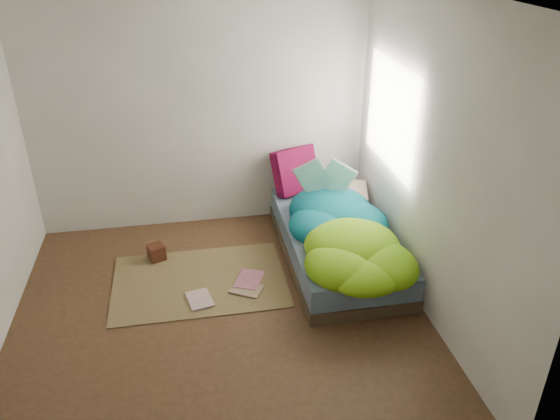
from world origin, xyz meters
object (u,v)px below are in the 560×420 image
object	(u,v)px
open_book	(325,169)
floor_book_b	(237,278)
wooden_box	(156,252)
bed	(336,243)
floor_book_a	(188,302)
pillow_magenta	(295,170)

from	to	relation	value
open_book	floor_book_b	distance (m)	1.38
open_book	wooden_box	world-z (taller)	open_book
bed	floor_book_a	size ratio (longest dim) A/B	7.09
pillow_magenta	open_book	bearing A→B (deg)	-96.64
bed	open_book	size ratio (longest dim) A/B	4.00
bed	pillow_magenta	size ratio (longest dim) A/B	4.06
pillow_magenta	floor_book_a	size ratio (longest dim) A/B	1.75
bed	floor_book_b	xyz separation A→B (m)	(-1.02, -0.22, -0.14)
pillow_magenta	open_book	world-z (taller)	open_book
floor_book_a	pillow_magenta	bearing A→B (deg)	36.14
wooden_box	floor_book_b	xyz separation A→B (m)	(0.75, -0.50, -0.06)
bed	open_book	world-z (taller)	open_book
open_book	pillow_magenta	bearing A→B (deg)	123.97
open_book	floor_book_b	xyz separation A→B (m)	(-0.97, -0.57, -0.81)
floor_book_a	wooden_box	bearing A→B (deg)	97.62
wooden_box	floor_book_b	world-z (taller)	wooden_box
wooden_box	floor_book_a	distance (m)	0.84
pillow_magenta	floor_book_a	xyz separation A→B (m)	(-1.25, -1.41, -0.56)
floor_book_a	open_book	bearing A→B (deg)	18.49
open_book	wooden_box	distance (m)	1.88
wooden_box	floor_book_b	bearing A→B (deg)	-34.00
open_book	floor_book_a	xyz separation A→B (m)	(-1.44, -0.85, -0.81)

